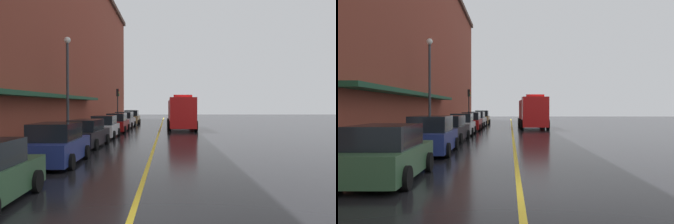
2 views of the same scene
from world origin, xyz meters
TOP-DOWN VIEW (x-y plane):
  - ground_plane at (0.00, 25.00)m, footprint 112.00×112.00m
  - sidewalk_left at (-6.20, 25.00)m, footprint 2.40×70.00m
  - lane_center_stripe at (0.00, 25.00)m, footprint 0.16×70.00m
  - brick_building_left at (-12.00, 24.00)m, footprint 10.37×64.00m
  - parked_car_1 at (-3.87, 7.23)m, footprint 2.15×4.45m
  - parked_car_2 at (-4.00, 13.11)m, footprint 2.05×4.85m
  - parked_car_3 at (-4.02, 18.80)m, footprint 2.03×4.39m
  - parked_car_4 at (-3.90, 24.35)m, footprint 1.99×4.66m
  - parked_car_5 at (-4.00, 30.59)m, footprint 2.20×4.48m
  - parked_car_6 at (-3.85, 36.64)m, footprint 2.07×4.12m
  - fire_truck at (2.18, 27.99)m, footprint 2.95×8.43m
  - parking_meter_1 at (-5.35, 13.89)m, footprint 0.14×0.18m
  - street_lamp_left at (-5.95, 15.81)m, footprint 0.44×0.44m
  - traffic_light_near at (-5.29, 34.08)m, footprint 0.38×0.36m

SIDE VIEW (x-z plane):
  - ground_plane at x=0.00m, z-range 0.00..0.00m
  - lane_center_stripe at x=0.00m, z-range 0.00..0.01m
  - sidewalk_left at x=-6.20m, z-range 0.00..0.15m
  - parked_car_2 at x=-4.00m, z-range -0.05..1.60m
  - parked_car_3 at x=-4.02m, z-range -0.05..1.64m
  - parked_car_4 at x=-3.90m, z-range -0.06..1.68m
  - parked_car_5 at x=-4.00m, z-range -0.06..1.68m
  - parked_car_1 at x=-3.87m, z-range -0.06..1.70m
  - parked_car_6 at x=-3.85m, z-range -0.07..1.76m
  - parking_meter_1 at x=-5.35m, z-range 0.39..1.72m
  - fire_truck at x=2.18m, z-range -0.08..3.38m
  - traffic_light_near at x=-5.29m, z-range 1.01..5.31m
  - street_lamp_left at x=-5.95m, z-range 0.93..7.87m
  - brick_building_left at x=-12.00m, z-range 0.01..17.69m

